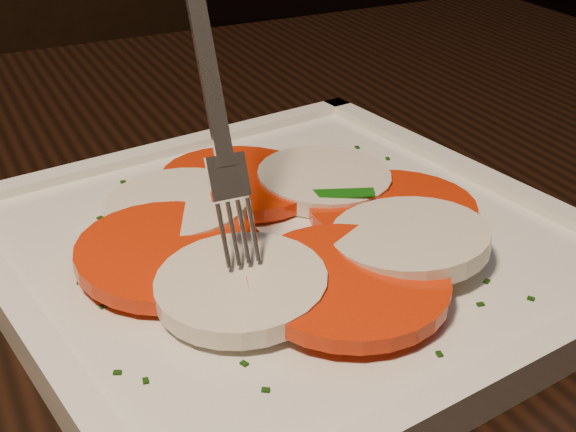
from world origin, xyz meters
name	(u,v)px	position (x,y,z in m)	size (l,w,h in m)	color
table	(150,350)	(-0.29, -0.23, 0.65)	(1.30, 0.95, 0.75)	black
chair	(118,112)	(-0.22, 0.54, 0.53)	(0.51, 0.51, 0.93)	black
plate	(288,251)	(-0.22, -0.31, 0.76)	(0.31, 0.31, 0.01)	white
caprese_salad	(288,226)	(-0.22, -0.31, 0.77)	(0.23, 0.24, 0.02)	red
fork	(204,77)	(-0.26, -0.31, 0.86)	(0.03, 0.08, 0.16)	white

